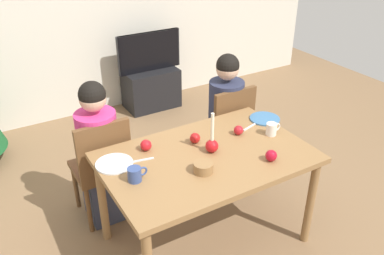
{
  "coord_description": "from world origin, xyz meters",
  "views": [
    {
      "loc": [
        -1.26,
        -1.94,
        2.24
      ],
      "look_at": [
        0.0,
        0.2,
        0.87
      ],
      "focal_mm": 38.1,
      "sensor_mm": 36.0,
      "label": 1
    }
  ],
  "objects_px": {
    "bowl_walnuts": "(203,167)",
    "apple_by_right_mug": "(146,145)",
    "apple_far_edge": "(271,156)",
    "person_left_child": "(100,156)",
    "tv": "(149,52)",
    "mug_left": "(135,174)",
    "mug_right": "(272,129)",
    "apple_near_candle": "(195,138)",
    "person_right_child": "(225,120)",
    "plate_right": "(265,119)",
    "chair_right": "(227,127)",
    "apple_by_left_plate": "(239,130)",
    "plate_left": "(114,164)",
    "chair_left": "(102,164)",
    "tv_stand": "(151,88)",
    "dining_table": "(207,166)",
    "candle_centerpiece": "(212,144)"
  },
  "relations": [
    {
      "from": "apple_far_edge",
      "to": "dining_table",
      "type": "bearing_deg",
      "value": 141.1
    },
    {
      "from": "dining_table",
      "to": "bowl_walnuts",
      "type": "height_order",
      "value": "bowl_walnuts"
    },
    {
      "from": "tv_stand",
      "to": "candle_centerpiece",
      "type": "xyz_separation_m",
      "value": [
        -0.6,
        -2.28,
        0.57
      ]
    },
    {
      "from": "plate_right",
      "to": "apple_far_edge",
      "type": "height_order",
      "value": "apple_far_edge"
    },
    {
      "from": "candle_centerpiece",
      "to": "mug_left",
      "type": "height_order",
      "value": "candle_centerpiece"
    },
    {
      "from": "tv_stand",
      "to": "candle_centerpiece",
      "type": "bearing_deg",
      "value": -104.78
    },
    {
      "from": "tv_stand",
      "to": "plate_right",
      "type": "xyz_separation_m",
      "value": [
        0.02,
        -2.09,
        0.52
      ]
    },
    {
      "from": "dining_table",
      "to": "bowl_walnuts",
      "type": "relative_size",
      "value": 11.04
    },
    {
      "from": "chair_right",
      "to": "bowl_walnuts",
      "type": "distance_m",
      "value": 1.08
    },
    {
      "from": "mug_right",
      "to": "apple_by_right_mug",
      "type": "distance_m",
      "value": 0.92
    },
    {
      "from": "person_left_child",
      "to": "apple_far_edge",
      "type": "distance_m",
      "value": 1.28
    },
    {
      "from": "person_right_child",
      "to": "tv_stand",
      "type": "height_order",
      "value": "person_right_child"
    },
    {
      "from": "apple_by_right_mug",
      "to": "person_right_child",
      "type": "bearing_deg",
      "value": 21.8
    },
    {
      "from": "dining_table",
      "to": "plate_right",
      "type": "bearing_deg",
      "value": 17.5
    },
    {
      "from": "apple_by_right_mug",
      "to": "apple_far_edge",
      "type": "height_order",
      "value": "same"
    },
    {
      "from": "person_left_child",
      "to": "plate_left",
      "type": "height_order",
      "value": "person_left_child"
    },
    {
      "from": "plate_right",
      "to": "apple_far_edge",
      "type": "xyz_separation_m",
      "value": [
        -0.34,
        -0.48,
        0.03
      ]
    },
    {
      "from": "apple_near_candle",
      "to": "apple_far_edge",
      "type": "relative_size",
      "value": 0.97
    },
    {
      "from": "mug_right",
      "to": "person_left_child",
      "type": "bearing_deg",
      "value": 149.8
    },
    {
      "from": "chair_left",
      "to": "candle_centerpiece",
      "type": "bearing_deg",
      "value": -44.17
    },
    {
      "from": "dining_table",
      "to": "apple_by_left_plate",
      "type": "distance_m",
      "value": 0.39
    },
    {
      "from": "mug_right",
      "to": "apple_near_candle",
      "type": "xyz_separation_m",
      "value": [
        -0.54,
        0.19,
        -0.01
      ]
    },
    {
      "from": "person_right_child",
      "to": "mug_left",
      "type": "xyz_separation_m",
      "value": [
        -1.13,
        -0.65,
        0.23
      ]
    },
    {
      "from": "tv_stand",
      "to": "plate_right",
      "type": "height_order",
      "value": "plate_right"
    },
    {
      "from": "person_right_child",
      "to": "plate_left",
      "type": "height_order",
      "value": "person_right_child"
    },
    {
      "from": "person_right_child",
      "to": "apple_near_candle",
      "type": "bearing_deg",
      "value": -142.08
    },
    {
      "from": "apple_by_right_mug",
      "to": "dining_table",
      "type": "bearing_deg",
      "value": -39.83
    },
    {
      "from": "person_left_child",
      "to": "person_right_child",
      "type": "relative_size",
      "value": 1.0
    },
    {
      "from": "tv_stand",
      "to": "apple_near_candle",
      "type": "relative_size",
      "value": 8.57
    },
    {
      "from": "mug_left",
      "to": "mug_right",
      "type": "xyz_separation_m",
      "value": [
        1.09,
        0.01,
        0.0
      ]
    },
    {
      "from": "chair_right",
      "to": "apple_far_edge",
      "type": "height_order",
      "value": "chair_right"
    },
    {
      "from": "person_right_child",
      "to": "plate_right",
      "type": "bearing_deg",
      "value": -80.63
    },
    {
      "from": "chair_right",
      "to": "tv_stand",
      "type": "distance_m",
      "value": 1.71
    },
    {
      "from": "bowl_walnuts",
      "to": "apple_by_right_mug",
      "type": "distance_m",
      "value": 0.46
    },
    {
      "from": "chair_left",
      "to": "tv",
      "type": "xyz_separation_m",
      "value": [
        1.2,
        1.69,
        0.2
      ]
    },
    {
      "from": "apple_near_candle",
      "to": "plate_right",
      "type": "bearing_deg",
      "value": 2.28
    },
    {
      "from": "person_left_child",
      "to": "mug_left",
      "type": "distance_m",
      "value": 0.69
    },
    {
      "from": "tv",
      "to": "person_right_child",
      "type": "bearing_deg",
      "value": -91.87
    },
    {
      "from": "chair_left",
      "to": "tv",
      "type": "distance_m",
      "value": 2.09
    },
    {
      "from": "chair_right",
      "to": "apple_far_edge",
      "type": "bearing_deg",
      "value": -107.25
    },
    {
      "from": "bowl_walnuts",
      "to": "candle_centerpiece",
      "type": "bearing_deg",
      "value": 44.38
    },
    {
      "from": "apple_far_edge",
      "to": "person_left_child",
      "type": "bearing_deg",
      "value": 134.04
    },
    {
      "from": "tv_stand",
      "to": "apple_far_edge",
      "type": "height_order",
      "value": "apple_far_edge"
    },
    {
      "from": "plate_left",
      "to": "mug_right",
      "type": "xyz_separation_m",
      "value": [
        1.14,
        -0.22,
        0.04
      ]
    },
    {
      "from": "apple_by_left_plate",
      "to": "mug_right",
      "type": "bearing_deg",
      "value": -31.52
    },
    {
      "from": "chair_left",
      "to": "apple_by_left_plate",
      "type": "distance_m",
      "value": 1.05
    },
    {
      "from": "plate_right",
      "to": "apple_near_candle",
      "type": "xyz_separation_m",
      "value": [
        -0.65,
        -0.03,
        0.03
      ]
    },
    {
      "from": "mug_left",
      "to": "apple_by_left_plate",
      "type": "height_order",
      "value": "mug_left"
    },
    {
      "from": "tv",
      "to": "apple_by_right_mug",
      "type": "xyz_separation_m",
      "value": [
        -0.98,
        -2.03,
        0.08
      ]
    },
    {
      "from": "tv_stand",
      "to": "bowl_walnuts",
      "type": "relative_size",
      "value": 5.05
    }
  ]
}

